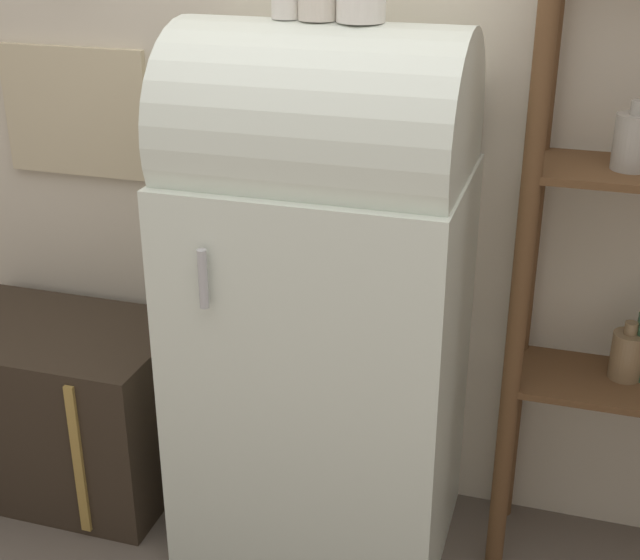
% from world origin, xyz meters
% --- Properties ---
extents(wall_back, '(7.00, 0.09, 2.70)m').
position_xyz_m(wall_back, '(-0.01, 0.57, 1.35)').
color(wall_back, beige).
rests_on(wall_back, ground_plane).
extents(refrigerator, '(0.76, 0.61, 1.53)m').
position_xyz_m(refrigerator, '(-0.00, 0.26, 0.79)').
color(refrigerator, silver).
rests_on(refrigerator, ground_plane).
extents(suitcase_trunk, '(0.75, 0.51, 0.56)m').
position_xyz_m(suitcase_trunk, '(-0.88, 0.26, 0.28)').
color(suitcase_trunk, '#33281E').
rests_on(suitcase_trunk, ground_plane).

